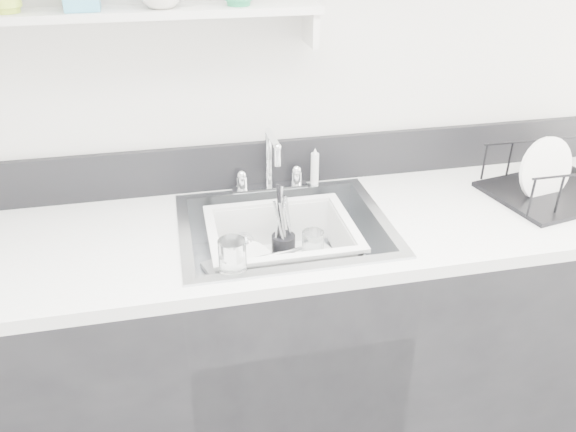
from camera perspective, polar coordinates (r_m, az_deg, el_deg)
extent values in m
cube|color=silver|center=(1.85, -2.35, 13.94)|extent=(3.50, 0.02, 2.60)
cube|color=black|center=(2.00, -0.31, -12.93)|extent=(3.20, 0.62, 0.88)
cube|color=white|center=(1.73, -0.35, -1.53)|extent=(3.20, 0.62, 0.04)
cube|color=black|center=(1.95, -2.16, 5.37)|extent=(3.20, 0.02, 0.16)
cube|color=silver|center=(1.94, -1.90, 2.93)|extent=(0.26, 0.06, 0.02)
cylinder|color=silver|center=(1.91, -4.71, 3.38)|extent=(0.04, 0.04, 0.05)
cylinder|color=silver|center=(1.94, 0.85, 3.90)|extent=(0.04, 0.04, 0.05)
cylinder|color=silver|center=(1.90, -1.95, 5.69)|extent=(0.02, 0.02, 0.20)
cylinder|color=silver|center=(1.79, -1.56, 7.86)|extent=(0.02, 0.15, 0.02)
cylinder|color=white|center=(1.94, 2.73, 5.00)|extent=(0.03, 0.03, 0.14)
cube|color=silver|center=(1.71, -14.39, 19.43)|extent=(1.00, 0.16, 0.02)
cube|color=silver|center=(1.77, 2.32, 18.59)|extent=(0.02, 0.14, 0.10)
cylinder|color=white|center=(1.76, -3.96, -6.02)|extent=(0.20, 0.20, 0.01)
cylinder|color=white|center=(1.75, -3.83, -5.58)|extent=(0.19, 0.19, 0.01)
cylinder|color=white|center=(1.73, -4.33, -4.93)|extent=(0.22, 0.22, 0.08)
cylinder|color=black|center=(1.81, -0.46, -3.30)|extent=(0.08, 0.08, 0.09)
cylinder|color=silver|center=(1.77, -0.92, -0.84)|extent=(0.01, 0.05, 0.19)
cylinder|color=silver|center=(1.76, 0.02, -1.30)|extent=(0.02, 0.04, 0.17)
cylinder|color=black|center=(1.76, -0.83, -0.37)|extent=(0.01, 0.06, 0.21)
cylinder|color=white|center=(1.81, 2.53, -3.06)|extent=(0.09, 0.09, 0.10)
cylinder|color=white|center=(1.48, -5.66, -4.22)|extent=(0.09, 0.09, 0.10)
imported|color=white|center=(1.76, 2.65, -5.55)|extent=(0.13, 0.13, 0.03)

